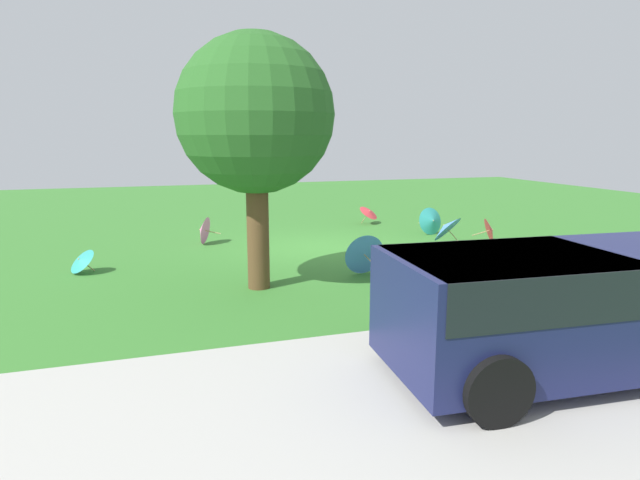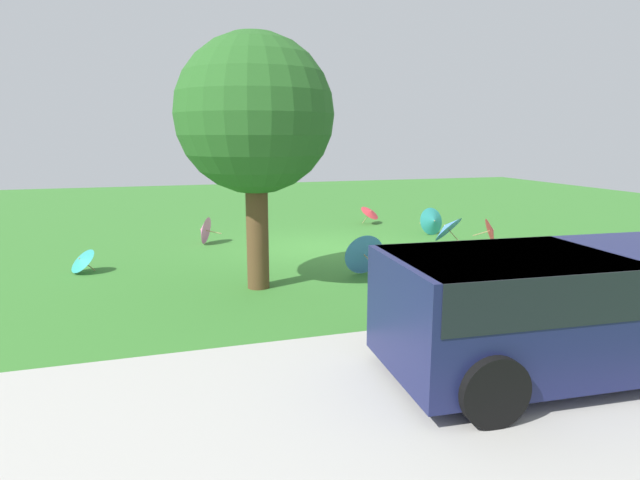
{
  "view_description": "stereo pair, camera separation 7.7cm",
  "coord_description": "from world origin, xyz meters",
  "px_view_note": "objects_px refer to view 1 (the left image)",
  "views": [
    {
      "loc": [
        4.15,
        13.11,
        2.9
      ],
      "look_at": [
        0.57,
        1.86,
        0.6
      ],
      "focal_mm": 30.02,
      "sensor_mm": 36.0,
      "label": 1
    },
    {
      "loc": [
        4.07,
        13.13,
        2.9
      ],
      "look_at": [
        0.57,
        1.86,
        0.6
      ],
      "focal_mm": 30.02,
      "sensor_mm": 36.0,
      "label": 2
    }
  ],
  "objects_px": {
    "parasol_red_0": "(369,212)",
    "parasol_blue_1": "(446,227)",
    "shade_tree": "(255,116)",
    "van_dark": "(561,301)",
    "parasol_blue_0": "(363,253)",
    "park_bench": "(496,267)",
    "parasol_red_2": "(490,230)",
    "parasol_teal_0": "(432,221)",
    "parasol_pink_0": "(203,230)",
    "parasol_teal_1": "(81,260)"
  },
  "relations": [
    {
      "from": "park_bench",
      "to": "parasol_teal_0",
      "type": "height_order",
      "value": "park_bench"
    },
    {
      "from": "park_bench",
      "to": "parasol_red_0",
      "type": "xyz_separation_m",
      "value": [
        -0.8,
        -8.04,
        -0.05
      ]
    },
    {
      "from": "parasol_pink_0",
      "to": "parasol_red_2",
      "type": "height_order",
      "value": "parasol_pink_0"
    },
    {
      "from": "parasol_blue_1",
      "to": "parasol_pink_0",
      "type": "bearing_deg",
      "value": -18.51
    },
    {
      "from": "parasol_blue_0",
      "to": "parasol_teal_0",
      "type": "bearing_deg",
      "value": -135.38
    },
    {
      "from": "shade_tree",
      "to": "parasol_blue_1",
      "type": "distance_m",
      "value": 6.82
    },
    {
      "from": "shade_tree",
      "to": "parasol_red_0",
      "type": "bearing_deg",
      "value": -127.94
    },
    {
      "from": "van_dark",
      "to": "parasol_red_2",
      "type": "height_order",
      "value": "van_dark"
    },
    {
      "from": "parasol_pink_0",
      "to": "parasol_blue_1",
      "type": "relative_size",
      "value": 0.67
    },
    {
      "from": "parasol_teal_0",
      "to": "parasol_red_2",
      "type": "distance_m",
      "value": 1.84
    },
    {
      "from": "parasol_pink_0",
      "to": "parasol_teal_1",
      "type": "relative_size",
      "value": 1.0
    },
    {
      "from": "parasol_blue_0",
      "to": "parasol_teal_1",
      "type": "distance_m",
      "value": 6.04
    },
    {
      "from": "parasol_pink_0",
      "to": "parasol_blue_1",
      "type": "bearing_deg",
      "value": 161.49
    },
    {
      "from": "parasol_pink_0",
      "to": "parasol_red_0",
      "type": "relative_size",
      "value": 0.89
    },
    {
      "from": "shade_tree",
      "to": "parasol_blue_0",
      "type": "relative_size",
      "value": 5.29
    },
    {
      "from": "van_dark",
      "to": "shade_tree",
      "type": "height_order",
      "value": "shade_tree"
    },
    {
      "from": "parasol_teal_1",
      "to": "parasol_pink_0",
      "type": "bearing_deg",
      "value": -138.33
    },
    {
      "from": "parasol_red_0",
      "to": "parasol_teal_0",
      "type": "bearing_deg",
      "value": 113.29
    },
    {
      "from": "van_dark",
      "to": "parasol_pink_0",
      "type": "distance_m",
      "value": 10.16
    },
    {
      "from": "parasol_blue_0",
      "to": "van_dark",
      "type": "bearing_deg",
      "value": 95.11
    },
    {
      "from": "van_dark",
      "to": "shade_tree",
      "type": "relative_size",
      "value": 0.99
    },
    {
      "from": "parasol_teal_0",
      "to": "parasol_red_0",
      "type": "xyz_separation_m",
      "value": [
        1.02,
        -2.37,
        -0.0
      ]
    },
    {
      "from": "van_dark",
      "to": "parasol_blue_0",
      "type": "xyz_separation_m",
      "value": [
        0.47,
        -5.24,
        -0.46
      ]
    },
    {
      "from": "parasol_blue_0",
      "to": "parasol_blue_1",
      "type": "xyz_separation_m",
      "value": [
        -3.31,
        -2.21,
        0.03
      ]
    },
    {
      "from": "park_bench",
      "to": "shade_tree",
      "type": "bearing_deg",
      "value": -20.9
    },
    {
      "from": "parasol_red_0",
      "to": "parasol_blue_1",
      "type": "height_order",
      "value": "parasol_blue_1"
    },
    {
      "from": "parasol_blue_0",
      "to": "parasol_red_2",
      "type": "height_order",
      "value": "parasol_blue_0"
    },
    {
      "from": "parasol_pink_0",
      "to": "parasol_teal_0",
      "type": "xyz_separation_m",
      "value": [
        -6.65,
        0.66,
        0.04
      ]
    },
    {
      "from": "shade_tree",
      "to": "parasol_pink_0",
      "type": "bearing_deg",
      "value": -82.55
    },
    {
      "from": "van_dark",
      "to": "parasol_red_2",
      "type": "xyz_separation_m",
      "value": [
        -4.17,
        -7.32,
        -0.56
      ]
    },
    {
      "from": "parasol_pink_0",
      "to": "shade_tree",
      "type": "bearing_deg",
      "value": 97.45
    },
    {
      "from": "van_dark",
      "to": "parasol_pink_0",
      "type": "bearing_deg",
      "value": -70.31
    },
    {
      "from": "parasol_pink_0",
      "to": "parasol_red_2",
      "type": "distance_m",
      "value": 7.91
    },
    {
      "from": "parasol_teal_0",
      "to": "parasol_pink_0",
      "type": "bearing_deg",
      "value": -5.64
    },
    {
      "from": "parasol_blue_1",
      "to": "shade_tree",
      "type": "bearing_deg",
      "value": 24.84
    },
    {
      "from": "shade_tree",
      "to": "parasol_teal_0",
      "type": "distance_m",
      "value": 7.81
    },
    {
      "from": "parasol_pink_0",
      "to": "parasol_teal_0",
      "type": "distance_m",
      "value": 6.68
    },
    {
      "from": "parasol_teal_1",
      "to": "van_dark",
      "type": "bearing_deg",
      "value": 131.43
    },
    {
      "from": "parasol_blue_1",
      "to": "park_bench",
      "type": "bearing_deg",
      "value": 71.28
    },
    {
      "from": "park_bench",
      "to": "parasol_red_0",
      "type": "bearing_deg",
      "value": -95.65
    },
    {
      "from": "parasol_red_2",
      "to": "parasol_blue_1",
      "type": "bearing_deg",
      "value": -5.84
    },
    {
      "from": "parasol_blue_1",
      "to": "parasol_red_2",
      "type": "xyz_separation_m",
      "value": [
        -1.32,
        0.14,
        -0.13
      ]
    },
    {
      "from": "parasol_teal_0",
      "to": "parasol_blue_0",
      "type": "distance_m",
      "value": 5.2
    },
    {
      "from": "shade_tree",
      "to": "park_bench",
      "type": "bearing_deg",
      "value": 159.1
    },
    {
      "from": "shade_tree",
      "to": "parasol_blue_1",
      "type": "xyz_separation_m",
      "value": [
        -5.65,
        -2.61,
        -2.78
      ]
    },
    {
      "from": "shade_tree",
      "to": "parasol_teal_0",
      "type": "height_order",
      "value": "shade_tree"
    },
    {
      "from": "park_bench",
      "to": "parasol_pink_0",
      "type": "bearing_deg",
      "value": -52.61
    },
    {
      "from": "parasol_red_2",
      "to": "parasol_red_0",
      "type": "bearing_deg",
      "value": -63.6
    },
    {
      "from": "parasol_teal_0",
      "to": "parasol_teal_1",
      "type": "xyz_separation_m",
      "value": [
        9.46,
        1.84,
        -0.12
      ]
    },
    {
      "from": "parasol_teal_0",
      "to": "parasol_blue_0",
      "type": "relative_size",
      "value": 0.97
    }
  ]
}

